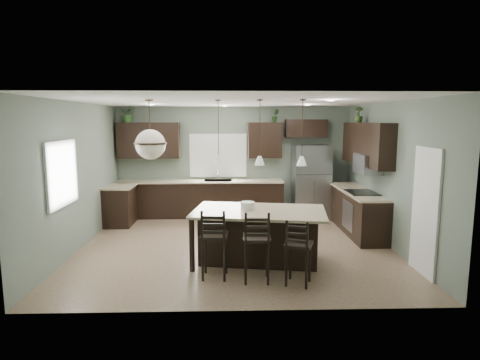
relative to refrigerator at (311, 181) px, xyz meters
name	(u,v)px	position (x,y,z in m)	size (l,w,h in m)	color
ground	(236,245)	(-1.95, -2.28, -0.93)	(6.00, 6.00, 0.00)	#9E8466
pantry_door	(425,212)	(1.03, -3.83, 0.09)	(0.04, 0.82, 2.04)	white
window_back	(218,155)	(-2.35, 0.46, 0.62)	(1.35, 0.02, 1.00)	white
window_left	(61,174)	(-4.93, -3.08, 0.62)	(0.02, 1.10, 1.00)	white
left_return_cabs	(120,206)	(-4.65, -0.58, -0.48)	(0.60, 0.90, 0.90)	black
left_return_countertop	(120,186)	(-4.63, -0.58, -0.01)	(0.66, 0.96, 0.04)	beige
back_lower_cabs	(201,199)	(-2.80, 0.17, -0.48)	(4.20, 0.60, 0.90)	black
back_countertop	(200,181)	(-2.80, 0.15, -0.01)	(4.20, 0.66, 0.04)	beige
sink_inset	(218,181)	(-2.35, 0.15, 0.01)	(0.70, 0.45, 0.01)	gray
faucet	(218,175)	(-2.35, 0.12, 0.16)	(0.02, 0.02, 0.28)	silver
back_upper_left	(149,140)	(-4.10, 0.30, 1.02)	(1.55, 0.34, 0.90)	black
back_upper_right	(265,140)	(-1.15, 0.30, 1.02)	(0.85, 0.34, 0.90)	black
fridge_header	(306,128)	(-0.10, 0.30, 1.32)	(1.05, 0.34, 0.45)	black
right_lower_cabs	(357,212)	(0.75, -1.40, -0.48)	(0.60, 2.35, 0.90)	black
right_countertop	(357,191)	(0.73, -1.40, -0.01)	(0.66, 2.35, 0.04)	beige
cooktop	(362,192)	(0.73, -1.68, 0.02)	(0.58, 0.75, 0.02)	black
wall_oven_front	(347,215)	(0.45, -1.68, -0.48)	(0.01, 0.72, 0.60)	gray
right_upper_cabs	(366,144)	(0.88, -1.40, 1.02)	(0.34, 2.35, 0.90)	black
microwave	(368,164)	(0.83, -1.68, 0.62)	(0.40, 0.75, 0.40)	gray
refrigerator	(311,181)	(0.00, 0.00, 0.00)	(0.90, 0.74, 1.85)	#97989F
kitchen_island	(259,236)	(-1.56, -3.23, -0.46)	(2.24, 1.27, 0.92)	black
serving_dish	(248,206)	(-1.76, -3.20, 0.07)	(0.24, 0.24, 0.14)	silver
bar_stool_left	(214,243)	(-2.30, -3.90, -0.37)	(0.41, 0.41, 1.12)	black
bar_stool_center	(257,246)	(-1.66, -4.06, -0.37)	(0.41, 0.41, 1.12)	black
bar_stool_right	(298,252)	(-1.04, -4.20, -0.41)	(0.38, 0.38, 1.02)	black
pendant_left	(218,132)	(-2.25, -3.12, 1.32)	(0.17, 0.17, 1.10)	silver
pendant_center	(260,133)	(-1.56, -3.23, 1.32)	(0.17, 0.17, 1.10)	white
pendant_right	(302,133)	(-0.87, -3.34, 1.32)	(0.17, 0.17, 1.10)	white
chandelier	(150,130)	(-3.39, -3.17, 1.37)	(0.54, 0.54, 1.00)	beige
plant_back_left	(129,114)	(-4.57, 0.27, 1.69)	(0.39, 0.34, 0.44)	#2E5B27
plant_back_right	(275,116)	(-0.89, 0.27, 1.64)	(0.18, 0.15, 0.33)	#274B20
plant_right_wall	(359,115)	(0.85, -0.89, 1.65)	(0.20, 0.20, 0.36)	#355123
room_shell	(235,160)	(-1.95, -2.28, 0.77)	(6.00, 6.00, 6.00)	slate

